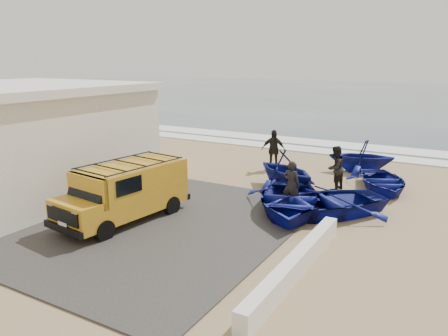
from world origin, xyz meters
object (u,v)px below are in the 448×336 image
at_px(fisherman_middle, 335,168).
at_px(boat_mid_left, 285,170).
at_px(boat_near_right, 324,202).
at_px(fisherman_back, 273,150).
at_px(boat_mid_right, 382,181).
at_px(parapet, 296,265).
at_px(boat_far_left, 361,156).
at_px(boat_near_left, 289,200).
at_px(building, 9,139).
at_px(fisherman_front, 291,185).
at_px(van, 126,190).

bearing_deg(fisherman_middle, boat_mid_left, -49.06).
xyz_separation_m(boat_near_right, fisherman_back, (-4.11, 5.05, 0.52)).
distance_m(boat_mid_left, fisherman_middle, 2.02).
height_order(boat_mid_left, fisherman_back, fisherman_back).
xyz_separation_m(boat_mid_right, fisherman_back, (-5.31, 0.92, 0.62)).
distance_m(boat_mid_right, fisherman_back, 5.42).
bearing_deg(parapet, boat_far_left, 95.13).
distance_m(boat_near_left, fisherman_back, 6.22).
relative_size(boat_mid_left, boat_far_left, 1.04).
distance_m(parapet, fisherman_middle, 7.89).
relative_size(fisherman_middle, fisherman_back, 0.94).
relative_size(building, fisherman_middle, 5.11).
height_order(boat_mid_right, fisherman_middle, fisherman_middle).
bearing_deg(boat_near_left, boat_mid_left, 94.23).
xyz_separation_m(boat_near_right, boat_far_left, (-0.27, 6.69, 0.32)).
xyz_separation_m(boat_near_left, boat_mid_right, (2.32, 4.51, -0.10)).
height_order(parapet, fisherman_front, fisherman_front).
distance_m(van, boat_mid_right, 10.40).
xyz_separation_m(boat_near_right, boat_mid_left, (-2.37, 2.31, 0.35)).
bearing_deg(fisherman_back, fisherman_front, -74.15).
height_order(parapet, fisherman_back, fisherman_back).
bearing_deg(fisherman_front, boat_mid_right, -118.30).
bearing_deg(boat_near_left, boat_near_right, -1.71).
height_order(boat_near_left, boat_near_right, boat_near_left).
xyz_separation_m(parapet, fisherman_back, (-4.85, 9.64, 0.71)).
bearing_deg(fisherman_front, boat_near_right, 179.01).
bearing_deg(parapet, van, 172.41).
bearing_deg(boat_mid_right, parapet, -118.41).
bearing_deg(fisherman_middle, boat_near_left, 6.53).
height_order(building, boat_near_right, building).
xyz_separation_m(boat_mid_left, boat_mid_right, (3.57, 1.81, -0.45)).
height_order(boat_near_left, boat_mid_right, boat_near_left).
xyz_separation_m(parapet, boat_near_right, (-0.74, 4.59, 0.18)).
xyz_separation_m(boat_mid_left, fisherman_middle, (1.83, 0.86, 0.11)).
xyz_separation_m(van, boat_far_left, (5.28, 10.44, -0.27)).
relative_size(boat_mid_right, fisherman_back, 1.79).
distance_m(building, boat_mid_right, 15.19).
xyz_separation_m(building, fisherman_middle, (11.22, 6.76, -1.24)).
bearing_deg(parapet, fisherman_front, 112.87).
relative_size(building, boat_near_left, 2.08).
bearing_deg(boat_near_left, boat_mid_right, 42.20).
relative_size(parapet, boat_near_left, 1.33).
bearing_deg(boat_far_left, parapet, -10.42).
height_order(building, fisherman_back, building).
height_order(building, boat_far_left, building).
height_order(van, boat_mid_left, van).
xyz_separation_m(parapet, boat_mid_left, (-3.11, 6.90, 0.54)).
relative_size(boat_mid_right, boat_far_left, 1.18).
xyz_separation_m(van, fisherman_back, (1.45, 8.80, -0.07)).
bearing_deg(building, fisherman_back, 48.47).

